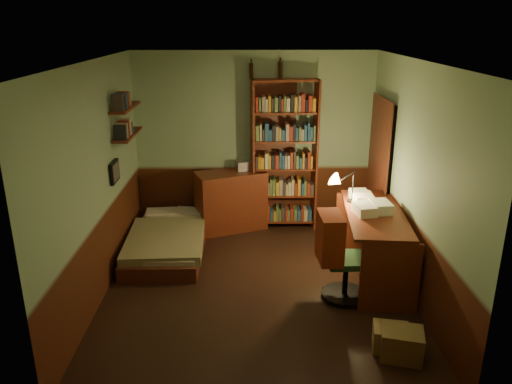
{
  "coord_description": "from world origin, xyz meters",
  "views": [
    {
      "loc": [
        -0.09,
        -5.24,
        3.0
      ],
      "look_at": [
        0.0,
        0.25,
        1.1
      ],
      "focal_mm": 35.0,
      "sensor_mm": 36.0,
      "label": 1
    }
  ],
  "objects_px": {
    "desk": "(372,245)",
    "cardboard_box_b": "(391,338)",
    "bookshelf": "(284,156)",
    "office_chair": "(347,257)",
    "desk_lamp": "(354,175)",
    "mini_stereo": "(245,165)",
    "dresser": "(231,200)",
    "bed": "(167,234)",
    "cardboard_box_a": "(402,344)"
  },
  "relations": [
    {
      "from": "bed",
      "to": "bookshelf",
      "type": "bearing_deg",
      "value": 28.84
    },
    {
      "from": "dresser",
      "to": "cardboard_box_a",
      "type": "bearing_deg",
      "value": -82.48
    },
    {
      "from": "bed",
      "to": "office_chair",
      "type": "xyz_separation_m",
      "value": [
        2.19,
        -1.23,
        0.25
      ]
    },
    {
      "from": "bed",
      "to": "mini_stereo",
      "type": "relative_size",
      "value": 6.97
    },
    {
      "from": "bed",
      "to": "cardboard_box_b",
      "type": "relative_size",
      "value": 5.3
    },
    {
      "from": "desk_lamp",
      "to": "mini_stereo",
      "type": "bearing_deg",
      "value": 129.04
    },
    {
      "from": "office_chair",
      "to": "cardboard_box_b",
      "type": "distance_m",
      "value": 1.06
    },
    {
      "from": "desk",
      "to": "cardboard_box_b",
      "type": "distance_m",
      "value": 1.45
    },
    {
      "from": "cardboard_box_b",
      "to": "bookshelf",
      "type": "bearing_deg",
      "value": 105.24
    },
    {
      "from": "desk_lamp",
      "to": "bookshelf",
      "type": "bearing_deg",
      "value": 114.62
    },
    {
      "from": "bed",
      "to": "cardboard_box_b",
      "type": "height_order",
      "value": "bed"
    },
    {
      "from": "dresser",
      "to": "cardboard_box_b",
      "type": "bearing_deg",
      "value": -82.46
    },
    {
      "from": "bed",
      "to": "mini_stereo",
      "type": "height_order",
      "value": "mini_stereo"
    },
    {
      "from": "desk_lamp",
      "to": "office_chair",
      "type": "bearing_deg",
      "value": -109.95
    },
    {
      "from": "bed",
      "to": "bookshelf",
      "type": "distance_m",
      "value": 2.03
    },
    {
      "from": "cardboard_box_b",
      "to": "desk_lamp",
      "type": "bearing_deg",
      "value": 92.09
    },
    {
      "from": "cardboard_box_a",
      "to": "dresser",
      "type": "bearing_deg",
      "value": 118.52
    },
    {
      "from": "mini_stereo",
      "to": "desk",
      "type": "distance_m",
      "value": 2.34
    },
    {
      "from": "desk",
      "to": "desk_lamp",
      "type": "distance_m",
      "value": 0.88
    },
    {
      "from": "bed",
      "to": "desk_lamp",
      "type": "relative_size",
      "value": 2.56
    },
    {
      "from": "mini_stereo",
      "to": "bookshelf",
      "type": "height_order",
      "value": "bookshelf"
    },
    {
      "from": "mini_stereo",
      "to": "desk_lamp",
      "type": "distance_m",
      "value": 1.89
    },
    {
      "from": "mini_stereo",
      "to": "cardboard_box_b",
      "type": "relative_size",
      "value": 0.76
    },
    {
      "from": "bed",
      "to": "desk",
      "type": "xyz_separation_m",
      "value": [
        2.6,
        -0.76,
        0.17
      ]
    },
    {
      "from": "mini_stereo",
      "to": "cardboard_box_a",
      "type": "height_order",
      "value": "mini_stereo"
    },
    {
      "from": "dresser",
      "to": "desk",
      "type": "xyz_separation_m",
      "value": [
        1.75,
        -1.56,
        -0.02
      ]
    },
    {
      "from": "mini_stereo",
      "to": "cardboard_box_a",
      "type": "relative_size",
      "value": 0.67
    },
    {
      "from": "desk_lamp",
      "to": "office_chair",
      "type": "height_order",
      "value": "desk_lamp"
    },
    {
      "from": "cardboard_box_a",
      "to": "bed",
      "type": "bearing_deg",
      "value": 137.61
    },
    {
      "from": "bookshelf",
      "to": "cardboard_box_b",
      "type": "height_order",
      "value": "bookshelf"
    },
    {
      "from": "bookshelf",
      "to": "office_chair",
      "type": "height_order",
      "value": "bookshelf"
    },
    {
      "from": "dresser",
      "to": "office_chair",
      "type": "relative_size",
      "value": 0.98
    },
    {
      "from": "cardboard_box_a",
      "to": "mini_stereo",
      "type": "bearing_deg",
      "value": 114.5
    },
    {
      "from": "mini_stereo",
      "to": "bookshelf",
      "type": "xyz_separation_m",
      "value": [
        0.57,
        -0.04,
        0.15
      ]
    },
    {
      "from": "desk",
      "to": "mini_stereo",
      "type": "bearing_deg",
      "value": 137.79
    },
    {
      "from": "dresser",
      "to": "bed",
      "type": "bearing_deg",
      "value": -157.58
    },
    {
      "from": "mini_stereo",
      "to": "cardboard_box_b",
      "type": "height_order",
      "value": "mini_stereo"
    },
    {
      "from": "bed",
      "to": "dresser",
      "type": "relative_size",
      "value": 1.77
    },
    {
      "from": "mini_stereo",
      "to": "cardboard_box_b",
      "type": "xyz_separation_m",
      "value": [
        1.4,
        -3.1,
        -0.84
      ]
    },
    {
      "from": "dresser",
      "to": "desk_lamp",
      "type": "relative_size",
      "value": 1.45
    },
    {
      "from": "bookshelf",
      "to": "cardboard_box_b",
      "type": "bearing_deg",
      "value": -81.7
    },
    {
      "from": "dresser",
      "to": "bookshelf",
      "type": "distance_m",
      "value": 1.03
    },
    {
      "from": "desk",
      "to": "cardboard_box_b",
      "type": "bearing_deg",
      "value": -90.23
    },
    {
      "from": "desk",
      "to": "cardboard_box_a",
      "type": "distance_m",
      "value": 1.57
    },
    {
      "from": "cardboard_box_b",
      "to": "office_chair",
      "type": "bearing_deg",
      "value": 105.78
    },
    {
      "from": "cardboard_box_a",
      "to": "office_chair",
      "type": "bearing_deg",
      "value": 107.33
    },
    {
      "from": "mini_stereo",
      "to": "office_chair",
      "type": "relative_size",
      "value": 0.25
    },
    {
      "from": "bookshelf",
      "to": "dresser",
      "type": "bearing_deg",
      "value": 179.24
    },
    {
      "from": "dresser",
      "to": "cardboard_box_b",
      "type": "height_order",
      "value": "dresser"
    },
    {
      "from": "desk",
      "to": "cardboard_box_b",
      "type": "height_order",
      "value": "desk"
    }
  ]
}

